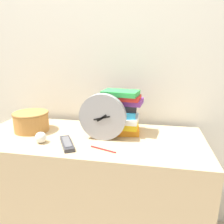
# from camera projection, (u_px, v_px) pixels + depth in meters

# --- Properties ---
(wall_back) EXTENTS (6.00, 0.04, 2.40)m
(wall_back) POSITION_uv_depth(u_px,v_px,m) (102.00, 56.00, 1.50)
(wall_back) COLOR silver
(wall_back) RESTS_ON ground_plane
(desk) EXTENTS (1.33, 0.56, 0.75)m
(desk) POSITION_uv_depth(u_px,v_px,m) (91.00, 191.00, 1.39)
(desk) COLOR tan
(desk) RESTS_ON ground_plane
(desk_clock) EXTENTS (0.26, 0.04, 0.26)m
(desk_clock) POSITION_uv_depth(u_px,v_px,m) (103.00, 117.00, 1.21)
(desk_clock) COLOR #99999E
(desk_clock) RESTS_ON desk
(book_stack) EXTENTS (0.26, 0.21, 0.26)m
(book_stack) POSITION_uv_depth(u_px,v_px,m) (121.00, 112.00, 1.32)
(book_stack) COLOR orange
(book_stack) RESTS_ON desk
(basket) EXTENTS (0.22, 0.22, 0.12)m
(basket) POSITION_uv_depth(u_px,v_px,m) (31.00, 121.00, 1.37)
(basket) COLOR #B27A3D
(basket) RESTS_ON desk
(tv_remote) EXTENTS (0.14, 0.19, 0.02)m
(tv_remote) POSITION_uv_depth(u_px,v_px,m) (67.00, 143.00, 1.16)
(tv_remote) COLOR #333338
(tv_remote) RESTS_ON desk
(crumpled_paper_ball) EXTENTS (0.06, 0.06, 0.06)m
(crumpled_paper_ball) POSITION_uv_depth(u_px,v_px,m) (41.00, 137.00, 1.19)
(crumpled_paper_ball) COLOR white
(crumpled_paper_ball) RESTS_ON desk
(pen) EXTENTS (0.14, 0.06, 0.01)m
(pen) POSITION_uv_depth(u_px,v_px,m) (103.00, 149.00, 1.11)
(pen) COLOR #B21E1E
(pen) RESTS_ON desk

